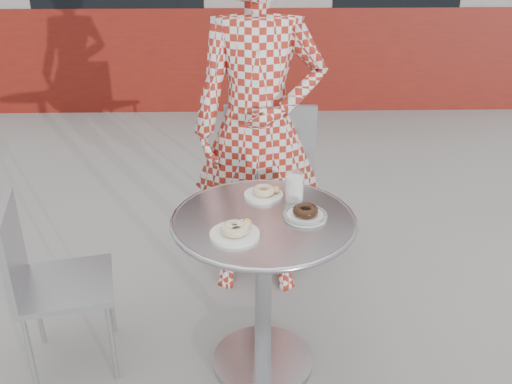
{
  "coord_description": "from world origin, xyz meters",
  "views": [
    {
      "loc": [
        -0.05,
        -1.94,
        1.78
      ],
      "look_at": [
        -0.0,
        0.08,
        0.8
      ],
      "focal_mm": 40.0,
      "sensor_mm": 36.0,
      "label": 1
    }
  ],
  "objects_px": {
    "plate_checker": "(305,214)",
    "milk_cup": "(294,187)",
    "plate_far": "(264,193)",
    "chair_left": "(69,316)",
    "plate_near": "(235,231)",
    "seated_person": "(259,127)",
    "chair_far": "(269,208)",
    "bistro_table": "(263,257)"
  },
  "relations": [
    {
      "from": "plate_checker",
      "to": "milk_cup",
      "type": "bearing_deg",
      "value": 101.4
    },
    {
      "from": "plate_far",
      "to": "plate_checker",
      "type": "height_order",
      "value": "plate_checker"
    },
    {
      "from": "chair_left",
      "to": "plate_near",
      "type": "relative_size",
      "value": 4.3
    },
    {
      "from": "milk_cup",
      "to": "seated_person",
      "type": "bearing_deg",
      "value": 104.53
    },
    {
      "from": "seated_person",
      "to": "plate_far",
      "type": "height_order",
      "value": "seated_person"
    },
    {
      "from": "chair_left",
      "to": "plate_checker",
      "type": "height_order",
      "value": "chair_left"
    },
    {
      "from": "chair_far",
      "to": "milk_cup",
      "type": "xyz_separation_m",
      "value": [
        0.06,
        -0.77,
        0.49
      ]
    },
    {
      "from": "bistro_table",
      "to": "plate_far",
      "type": "relative_size",
      "value": 4.53
    },
    {
      "from": "plate_far",
      "to": "milk_cup",
      "type": "xyz_separation_m",
      "value": [
        0.12,
        -0.04,
        0.04
      ]
    },
    {
      "from": "chair_left",
      "to": "plate_near",
      "type": "xyz_separation_m",
      "value": [
        0.72,
        -0.17,
        0.51
      ]
    },
    {
      "from": "chair_far",
      "to": "chair_left",
      "type": "xyz_separation_m",
      "value": [
        -0.9,
        -0.88,
        -0.05
      ]
    },
    {
      "from": "plate_near",
      "to": "milk_cup",
      "type": "xyz_separation_m",
      "value": [
        0.24,
        0.28,
        0.04
      ]
    },
    {
      "from": "bistro_table",
      "to": "milk_cup",
      "type": "distance_m",
      "value": 0.31
    },
    {
      "from": "plate_near",
      "to": "seated_person",
      "type": "bearing_deg",
      "value": 82.22
    },
    {
      "from": "bistro_table",
      "to": "plate_checker",
      "type": "height_order",
      "value": "plate_checker"
    },
    {
      "from": "chair_far",
      "to": "chair_left",
      "type": "distance_m",
      "value": 1.26
    },
    {
      "from": "seated_person",
      "to": "chair_left",
      "type": "bearing_deg",
      "value": -142.58
    },
    {
      "from": "chair_far",
      "to": "seated_person",
      "type": "height_order",
      "value": "seated_person"
    },
    {
      "from": "plate_far",
      "to": "plate_near",
      "type": "height_order",
      "value": "plate_near"
    },
    {
      "from": "plate_far",
      "to": "plate_checker",
      "type": "bearing_deg",
      "value": -50.69
    },
    {
      "from": "bistro_table",
      "to": "chair_left",
      "type": "distance_m",
      "value": 0.89
    },
    {
      "from": "chair_left",
      "to": "plate_far",
      "type": "bearing_deg",
      "value": -93.05
    },
    {
      "from": "plate_far",
      "to": "plate_near",
      "type": "relative_size",
      "value": 0.89
    },
    {
      "from": "plate_near",
      "to": "plate_checker",
      "type": "bearing_deg",
      "value": 26.64
    },
    {
      "from": "chair_far",
      "to": "plate_far",
      "type": "distance_m",
      "value": 0.86
    },
    {
      "from": "plate_checker",
      "to": "plate_near",
      "type": "bearing_deg",
      "value": -153.36
    },
    {
      "from": "chair_left",
      "to": "plate_near",
      "type": "bearing_deg",
      "value": -116.48
    },
    {
      "from": "seated_person",
      "to": "milk_cup",
      "type": "height_order",
      "value": "seated_person"
    },
    {
      "from": "chair_far",
      "to": "plate_near",
      "type": "distance_m",
      "value": 1.16
    },
    {
      "from": "bistro_table",
      "to": "seated_person",
      "type": "xyz_separation_m",
      "value": [
        -0.0,
        0.66,
        0.31
      ]
    },
    {
      "from": "bistro_table",
      "to": "plate_far",
      "type": "distance_m",
      "value": 0.27
    },
    {
      "from": "chair_far",
      "to": "plate_checker",
      "type": "relative_size",
      "value": 5.54
    },
    {
      "from": "bistro_table",
      "to": "plate_far",
      "type": "xyz_separation_m",
      "value": [
        0.01,
        0.19,
        0.19
      ]
    },
    {
      "from": "seated_person",
      "to": "plate_near",
      "type": "height_order",
      "value": "seated_person"
    },
    {
      "from": "seated_person",
      "to": "milk_cup",
      "type": "xyz_separation_m",
      "value": [
        0.13,
        -0.5,
        -0.08
      ]
    },
    {
      "from": "plate_checker",
      "to": "milk_cup",
      "type": "xyz_separation_m",
      "value": [
        -0.03,
        0.15,
        0.04
      ]
    },
    {
      "from": "bistro_table",
      "to": "plate_near",
      "type": "xyz_separation_m",
      "value": [
        -0.11,
        -0.13,
        0.2
      ]
    },
    {
      "from": "bistro_table",
      "to": "plate_near",
      "type": "relative_size",
      "value": 4.01
    },
    {
      "from": "plate_far",
      "to": "plate_near",
      "type": "distance_m",
      "value": 0.34
    },
    {
      "from": "plate_checker",
      "to": "plate_far",
      "type": "bearing_deg",
      "value": 129.31
    },
    {
      "from": "bistro_table",
      "to": "chair_far",
      "type": "height_order",
      "value": "chair_far"
    },
    {
      "from": "chair_far",
      "to": "plate_far",
      "type": "height_order",
      "value": "chair_far"
    }
  ]
}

